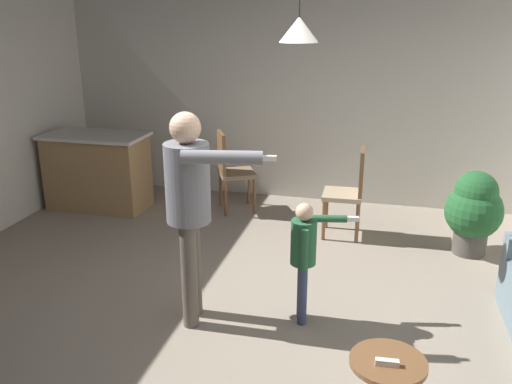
# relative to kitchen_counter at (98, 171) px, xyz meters

# --- Properties ---
(ground) EXTENTS (7.68, 7.68, 0.00)m
(ground) POSITION_rel_kitchen_counter_xyz_m (2.45, -2.18, -0.48)
(ground) COLOR gray
(wall_back) EXTENTS (6.40, 0.10, 2.70)m
(wall_back) POSITION_rel_kitchen_counter_xyz_m (2.45, 1.02, 0.87)
(wall_back) COLOR beige
(wall_back) RESTS_ON ground
(kitchen_counter) EXTENTS (1.26, 0.66, 0.95)m
(kitchen_counter) POSITION_rel_kitchen_counter_xyz_m (0.00, 0.00, 0.00)
(kitchen_counter) COLOR #99754C
(kitchen_counter) RESTS_ON ground
(person_adult) EXTENTS (0.87, 0.49, 1.71)m
(person_adult) POSITION_rel_kitchen_counter_xyz_m (2.09, -2.21, 0.58)
(person_adult) COLOR #60564C
(person_adult) RESTS_ON ground
(person_child) EXTENTS (0.51, 0.37, 1.01)m
(person_child) POSITION_rel_kitchen_counter_xyz_m (2.94, -2.02, 0.15)
(person_child) COLOR #384260
(person_child) RESTS_ON ground
(dining_chair_by_counter) EXTENTS (0.56, 0.56, 1.00)m
(dining_chair_by_counter) POSITION_rel_kitchen_counter_xyz_m (1.66, 0.29, 0.07)
(dining_chair_by_counter) COLOR brown
(dining_chair_by_counter) RESTS_ON ground
(dining_chair_near_wall) EXTENTS (0.43, 0.43, 1.00)m
(dining_chair_near_wall) POSITION_rel_kitchen_counter_xyz_m (3.15, -0.17, 0.07)
(dining_chair_near_wall) COLOR brown
(dining_chair_near_wall) RESTS_ON ground
(potted_plant_corner) EXTENTS (0.57, 0.57, 0.88)m
(potted_plant_corner) POSITION_rel_kitchen_counter_xyz_m (4.41, -0.33, 0.01)
(potted_plant_corner) COLOR #4C4742
(potted_plant_corner) RESTS_ON ground
(spare_remote_on_table) EXTENTS (0.13, 0.05, 0.04)m
(spare_remote_on_table) POSITION_rel_kitchen_counter_xyz_m (3.60, -3.19, 0.06)
(spare_remote_on_table) COLOR white
(spare_remote_on_table) RESTS_ON side_table_by_couch
(ceiling_light_pendant) EXTENTS (0.32, 0.32, 0.55)m
(ceiling_light_pendant) POSITION_rel_kitchen_counter_xyz_m (2.75, -1.38, 1.77)
(ceiling_light_pendant) COLOR silver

